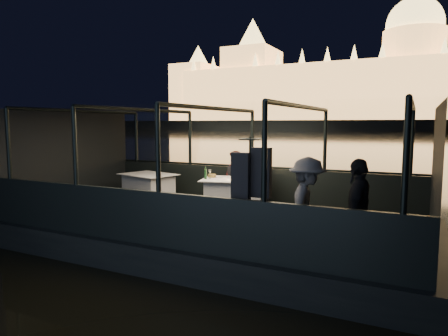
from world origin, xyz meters
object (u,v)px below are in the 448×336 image
at_px(chair_port_left, 231,189).
at_px(chair_port_right, 259,190).
at_px(person_man_maroon, 236,175).
at_px(wine_bottle, 206,172).
at_px(dining_table_aft, 149,187).
at_px(person_woman_coral, 257,176).
at_px(passenger_stripe, 307,201).
at_px(passenger_dark, 358,205).
at_px(dining_table_central, 235,196).
at_px(coat_stand, 250,196).

height_order(chair_port_left, chair_port_right, chair_port_left).
bearing_deg(person_man_maroon, wine_bottle, -90.45).
bearing_deg(dining_table_aft, chair_port_left, 7.63).
height_order(dining_table_aft, person_woman_coral, person_woman_coral).
height_order(passenger_stripe, passenger_dark, passenger_dark).
relative_size(dining_table_aft, chair_port_right, 1.70).
height_order(dining_table_central, person_man_maroon, person_man_maroon).
bearing_deg(passenger_dark, dining_table_central, -124.02).
bearing_deg(passenger_dark, passenger_stripe, -84.51).
relative_size(chair_port_right, passenger_stripe, 0.53).
bearing_deg(chair_port_left, dining_table_central, -34.47).
bearing_deg(person_man_maroon, coat_stand, -49.84).
relative_size(dining_table_aft, passenger_stripe, 0.90).
distance_m(chair_port_right, person_woman_coral, 0.39).
xyz_separation_m(chair_port_left, coat_stand, (1.70, -2.97, 0.45)).
distance_m(coat_stand, person_man_maroon, 3.72).
xyz_separation_m(dining_table_central, dining_table_aft, (-2.53, 0.18, 0.00)).
bearing_deg(person_woman_coral, coat_stand, -61.52).
bearing_deg(chair_port_left, dining_table_aft, -151.59).
xyz_separation_m(person_woman_coral, wine_bottle, (-0.81, -1.08, 0.17)).
distance_m(chair_port_left, coat_stand, 3.46).
height_order(dining_table_central, coat_stand, coat_stand).
height_order(coat_stand, wine_bottle, coat_stand).
bearing_deg(person_woman_coral, dining_table_central, -96.12).
height_order(person_man_maroon, wine_bottle, person_man_maroon).
distance_m(person_woman_coral, wine_bottle, 1.37).
bearing_deg(dining_table_central, chair_port_left, 124.74).
bearing_deg(wine_bottle, coat_stand, -48.16).
relative_size(chair_port_left, person_man_maroon, 0.72).
height_order(dining_table_aft, coat_stand, coat_stand).
xyz_separation_m(dining_table_aft, chair_port_right, (2.87, 0.40, 0.06)).
bearing_deg(wine_bottle, chair_port_right, 42.91).
relative_size(chair_port_left, wine_bottle, 3.42).
height_order(person_woman_coral, wine_bottle, person_woman_coral).
distance_m(person_woman_coral, person_man_maroon, 0.56).
xyz_separation_m(dining_table_central, coat_stand, (1.37, -2.50, 0.51)).
bearing_deg(chair_port_left, person_man_maroon, 113.38).
xyz_separation_m(person_man_maroon, wine_bottle, (-0.25, -1.10, 0.17)).
height_order(chair_port_right, passenger_dark, passenger_dark).
bearing_deg(chair_port_right, person_woman_coral, 129.98).
bearing_deg(coat_stand, dining_table_central, 118.80).
relative_size(person_man_maroon, passenger_stripe, 0.88).
bearing_deg(passenger_stripe, passenger_dark, -96.14).
xyz_separation_m(passenger_stripe, passenger_dark, (0.73, 0.03, 0.00)).
distance_m(chair_port_left, passenger_stripe, 3.73).
height_order(coat_stand, passenger_dark, coat_stand).
bearing_deg(passenger_stripe, chair_port_left, 34.38).
distance_m(coat_stand, passenger_stripe, 0.86).
distance_m(chair_port_right, passenger_stripe, 3.40).
relative_size(dining_table_aft, wine_bottle, 4.87).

